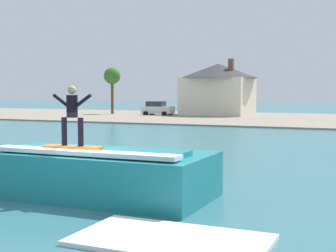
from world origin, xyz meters
TOP-DOWN VIEW (x-y plane):
  - ground_plane at (0.00, 0.00)m, footprint 260.00×260.00m
  - wave_crest at (0.38, 1.17)m, footprint 6.39×3.24m
  - surfboard at (-0.19, 0.52)m, footprint 1.79×0.57m
  - surfer at (-0.18, 0.51)m, footprint 1.30×0.32m
  - shoreline_bank at (0.00, 43.00)m, footprint 120.00×26.52m
  - car_near_shore at (-17.96, 44.51)m, footprint 3.90×2.08m
  - house_with_chimney at (-11.08, 47.92)m, footprint 9.87×9.87m
  - tree_tall_bare at (-24.79, 45.02)m, footprint 2.20×2.20m
  - whitewater_patch at (3.99, -2.06)m, footprint 3.96×2.26m

SIDE VIEW (x-z plane):
  - ground_plane at x=0.00m, z-range 0.00..0.00m
  - whitewater_patch at x=3.99m, z-range 0.00..0.10m
  - shoreline_bank at x=0.00m, z-range 0.00..0.15m
  - wave_crest at x=0.38m, z-range -0.04..1.43m
  - car_near_shore at x=-17.96m, z-range 0.01..1.87m
  - surfboard at x=-0.19m, z-range 1.48..1.54m
  - surfer at x=-0.18m, z-range 1.64..3.36m
  - house_with_chimney at x=-11.08m, z-range 0.10..7.18m
  - tree_tall_bare at x=-24.79m, z-range 1.86..8.12m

